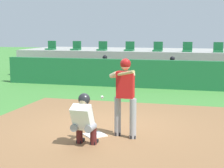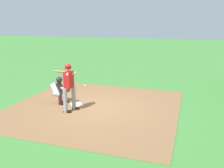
% 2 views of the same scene
% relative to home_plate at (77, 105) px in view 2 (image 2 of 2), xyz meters
% --- Properties ---
extents(ground_plane, '(80.00, 80.00, 0.00)m').
position_rel_home_plate_xyz_m(ground_plane, '(0.00, 0.80, -0.02)').
color(ground_plane, '#428438').
extents(dirt_infield, '(6.40, 6.40, 0.01)m').
position_rel_home_plate_xyz_m(dirt_infield, '(0.00, 0.80, -0.02)').
color(dirt_infield, olive).
rests_on(dirt_infield, ground).
extents(home_plate, '(0.62, 0.62, 0.02)m').
position_rel_home_plate_xyz_m(home_plate, '(0.00, 0.00, 0.00)').
color(home_plate, white).
rests_on(home_plate, dirt_infield).
extents(batter_at_plate, '(0.71, 0.75, 1.80)m').
position_rel_home_plate_xyz_m(batter_at_plate, '(0.69, 0.07, 1.01)').
color(batter_at_plate, '#99999E').
rests_on(batter_at_plate, ground).
extents(catcher_crouched, '(0.49, 1.49, 1.13)m').
position_rel_home_plate_xyz_m(catcher_crouched, '(0.00, -0.72, 0.59)').
color(catcher_crouched, gray).
rests_on(catcher_crouched, ground).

